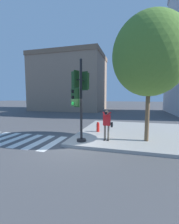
% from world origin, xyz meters
% --- Properties ---
extents(ground_plane, '(160.00, 160.00, 0.00)m').
position_xyz_m(ground_plane, '(0.00, 0.00, 0.00)').
color(ground_plane, '#4C4C4F').
extents(sidewalk_corner, '(8.00, 8.00, 0.17)m').
position_xyz_m(sidewalk_corner, '(3.50, 3.50, 0.08)').
color(sidewalk_corner, '#9E9B96').
rests_on(sidewalk_corner, ground_plane).
extents(crosswalk_stripes, '(5.84, 2.79, 0.01)m').
position_xyz_m(crosswalk_stripes, '(-3.88, 0.07, 0.00)').
color(crosswalk_stripes, silver).
rests_on(crosswalk_stripes, ground_plane).
extents(traffic_signal_pole, '(0.90, 1.17, 4.43)m').
position_xyz_m(traffic_signal_pole, '(0.26, 0.33, 2.76)').
color(traffic_signal_pole, black).
rests_on(traffic_signal_pole, sidewalk_corner).
extents(person_photographer, '(0.58, 0.54, 1.70)m').
position_xyz_m(person_photographer, '(1.69, 0.87, 1.18)').
color(person_photographer, black).
rests_on(person_photographer, sidewalk_corner).
extents(street_tree, '(3.91, 3.91, 6.75)m').
position_xyz_m(street_tree, '(3.83, 1.33, 4.77)').
color(street_tree, brown).
rests_on(street_tree, sidewalk_corner).
extents(fire_hydrant, '(0.21, 0.27, 0.69)m').
position_xyz_m(fire_hydrant, '(0.77, 2.74, 0.51)').
color(fire_hydrant, red).
rests_on(fire_hydrant, sidewalk_corner).
extents(building_left, '(13.52, 9.77, 10.79)m').
position_xyz_m(building_left, '(-9.00, 20.88, 5.41)').
color(building_left, gray).
rests_on(building_left, ground_plane).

